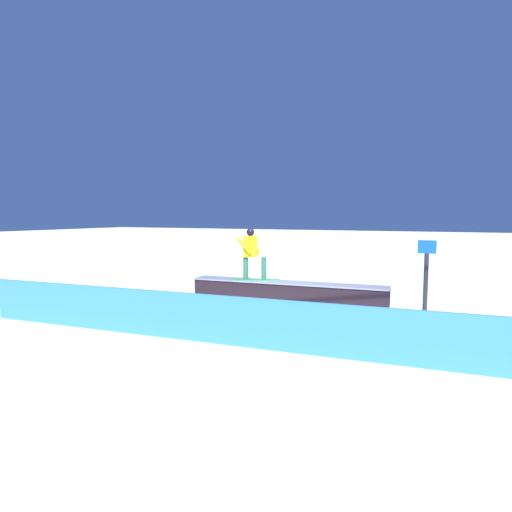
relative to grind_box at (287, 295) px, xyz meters
name	(u,v)px	position (x,y,z in m)	size (l,w,h in m)	color
ground_plane	(287,306)	(0.00, 0.00, -0.32)	(120.00, 120.00, 0.00)	white
grind_box	(287,295)	(0.00, 0.00, 0.00)	(5.56, 0.99, 0.70)	black
snowboarder	(252,252)	(1.04, 0.09, 1.20)	(1.41, 0.77, 1.49)	#339358
safety_fence	(220,320)	(0.00, 3.80, 0.17)	(12.10, 0.06, 0.98)	#357EE4
trail_marker	(426,280)	(-3.63, 0.60, 0.75)	(0.40, 0.10, 1.99)	#262628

